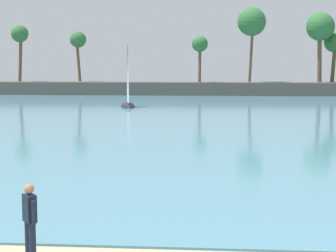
% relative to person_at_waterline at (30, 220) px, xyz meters
% --- Properties ---
extents(sea, '(220.00, 104.92, 0.06)m').
position_rel_person_at_waterline_xyz_m(sea, '(1.11, 53.46, -0.86)').
color(sea, teal).
rests_on(sea, ground).
extents(palm_headland, '(81.68, 6.12, 11.77)m').
position_rel_person_at_waterline_xyz_m(palm_headland, '(3.20, 65.85, 1.84)').
color(palm_headland, '#514C47').
rests_on(palm_headland, ground).
extents(person_at_waterline, '(0.38, 0.45, 1.67)m').
position_rel_person_at_waterline_xyz_m(person_at_waterline, '(0.00, 0.00, 0.00)').
color(person_at_waterline, '#141E33').
rests_on(person_at_waterline, ground).
extents(sailboat_near_shore, '(2.24, 4.59, 6.40)m').
position_rel_person_at_waterline_xyz_m(sailboat_near_shore, '(-4.51, 42.72, -0.26)').
color(sailboat_near_shore, black).
rests_on(sailboat_near_shore, sea).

